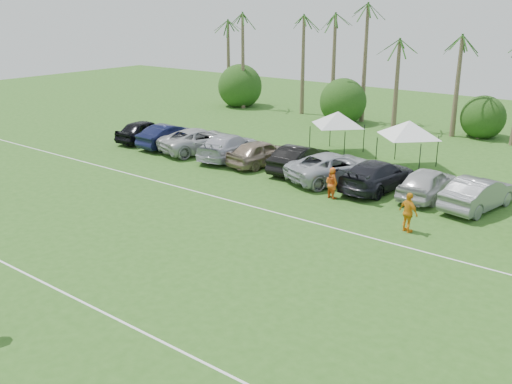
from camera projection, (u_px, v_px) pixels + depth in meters
The scene contains 26 objects.
field_lines at pixel (149, 233), 27.24m from camera, with size 80.00×12.10×0.01m.
palm_tree_0 at pixel (217, 33), 60.17m from camera, with size 2.40×2.40×8.90m.
palm_tree_1 at pixel (254, 25), 56.99m from camera, with size 2.40×2.40×9.90m.
palm_tree_2 at pixel (296, 17), 53.81m from camera, with size 2.40×2.40×10.90m.
palm_tree_3 at pixel (333, 8), 51.21m from camera, with size 2.40×2.40×11.90m.
palm_tree_4 at pixel (372, 39), 49.70m from camera, with size 2.40×2.40×8.90m.
palm_tree_5 at pixel (416, 30), 47.09m from camera, with size 2.40×2.40×9.90m.
palm_tree_6 at pixel (466, 20), 44.50m from camera, with size 2.40×2.40×10.90m.
bush_tree_0 at pixel (245, 88), 60.97m from camera, with size 4.00×4.00×4.00m.
bush_tree_1 at pixel (353, 100), 53.40m from camera, with size 4.00×4.00×4.00m.
bush_tree_2 at pixel (484, 115), 46.42m from camera, with size 4.00×4.00×4.00m.
sideline_player_a at pixel (332, 183), 31.92m from camera, with size 0.65×0.43×1.78m, color orange.
sideline_player_b at pixel (332, 184), 31.98m from camera, with size 0.80×0.62×1.64m, color orange.
sideline_player_c at pixel (408, 213), 27.11m from camera, with size 1.15×0.48×1.97m, color orange.
canopy_tent_left at pixel (338, 112), 40.88m from camera, with size 4.41×4.41×3.57m.
canopy_tent_right at pixel (410, 121), 37.10m from camera, with size 4.58×4.58×3.71m.
parked_car_0 at pixel (145, 131), 45.04m from camera, with size 2.06×5.12×1.74m, color black.
parked_car_1 at pixel (170, 136), 43.33m from camera, with size 1.84×5.29×1.74m, color #0F1433.
parked_car_2 at pixel (200, 140), 41.89m from camera, with size 2.89×6.27×1.74m, color #B0B0B0.
parked_car_3 at pixel (229, 146), 40.15m from camera, with size 2.44×6.01×1.74m, color #B5B4BF.
parked_car_4 at pixel (261, 153), 38.42m from camera, with size 2.06×5.12×1.74m, color gray.
parked_car_5 at pixel (299, 158), 36.98m from camera, with size 1.84×5.29×1.74m, color black.
parked_car_6 at pixel (335, 167), 35.02m from camera, with size 2.89×6.27×1.74m, color #ABAEB4.
parked_car_7 at pixel (378, 175), 33.39m from camera, with size 2.44×6.01×1.74m, color black.
parked_car_8 at pixel (428, 183), 31.99m from camera, with size 2.06×5.12×1.74m, color #B8B8B8.
parked_car_9 at pixel (479, 193), 30.20m from camera, with size 1.84×5.29×1.74m, color slate.
Camera 1 is at (19.53, -8.78, 10.46)m, focal length 40.00 mm.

